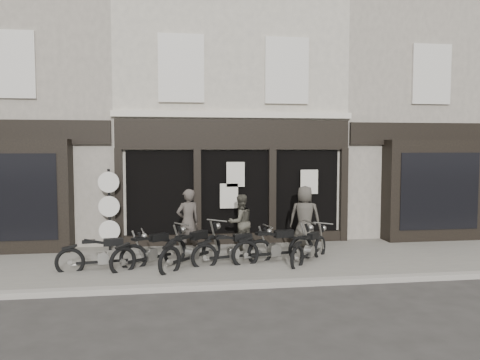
{
  "coord_description": "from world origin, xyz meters",
  "views": [
    {
      "loc": [
        -1.87,
        -11.15,
        3.06
      ],
      "look_at": [
        -0.04,
        1.6,
        2.16
      ],
      "focal_mm": 35.0,
      "sensor_mm": 36.0,
      "label": 1
    }
  ],
  "objects": [
    {
      "name": "motorcycle_5",
      "position": [
        1.62,
        0.44,
        0.4
      ],
      "size": [
        1.55,
        1.73,
        1.0
      ],
      "rotation": [
        0.0,
        0.0,
        0.86
      ],
      "color": "black",
      "rests_on": "ground"
    },
    {
      "name": "advert_sign_post",
      "position": [
        -3.68,
        2.47,
        1.19
      ],
      "size": [
        0.6,
        0.38,
        2.45
      ],
      "rotation": [
        0.0,
        0.0,
        -0.02
      ],
      "color": "black",
      "rests_on": "ground"
    },
    {
      "name": "man_right",
      "position": [
        1.94,
        1.99,
        1.03
      ],
      "size": [
        1.04,
        0.85,
        1.83
      ],
      "primitive_type": "imported",
      "rotation": [
        0.0,
        0.0,
        2.79
      ],
      "color": "#403C35",
      "rests_on": "pavement"
    },
    {
      "name": "man_left",
      "position": [
        -1.48,
        1.58,
        1.03
      ],
      "size": [
        0.77,
        0.64,
        1.81
      ],
      "primitive_type": "imported",
      "rotation": [
        0.0,
        0.0,
        3.5
      ],
      "color": "#423B36",
      "rests_on": "pavement"
    },
    {
      "name": "neighbour_left",
      "position": [
        -6.35,
        5.9,
        4.04
      ],
      "size": [
        5.6,
        6.73,
        8.34
      ],
      "color": "#9F9587",
      "rests_on": "ground"
    },
    {
      "name": "neighbour_right",
      "position": [
        6.35,
        5.9,
        4.04
      ],
      "size": [
        5.6,
        6.73,
        8.34
      ],
      "color": "#9F9587",
      "rests_on": "ground"
    },
    {
      "name": "motorcycle_1",
      "position": [
        -2.43,
        0.55,
        0.43
      ],
      "size": [
        1.93,
        1.55,
        1.07
      ],
      "rotation": [
        0.0,
        0.0,
        0.64
      ],
      "color": "black",
      "rests_on": "ground"
    },
    {
      "name": "ground_plane",
      "position": [
        0.0,
        0.0,
        0.0
      ],
      "size": [
        90.0,
        90.0,
        0.0
      ],
      "primitive_type": "plane",
      "color": "#2D2B28",
      "rests_on": "ground"
    },
    {
      "name": "motorcycle_3",
      "position": [
        -0.36,
        0.45,
        0.42
      ],
      "size": [
        2.16,
        0.78,
        1.05
      ],
      "rotation": [
        0.0,
        0.0,
        0.21
      ],
      "color": "black",
      "rests_on": "ground"
    },
    {
      "name": "pavement",
      "position": [
        0.0,
        0.9,
        0.06
      ],
      "size": [
        30.0,
        4.2,
        0.12
      ],
      "primitive_type": "cube",
      "color": "#69645C",
      "rests_on": "ground_plane"
    },
    {
      "name": "motorcycle_0",
      "position": [
        -3.56,
        0.35,
        0.41
      ],
      "size": [
        2.16,
        0.64,
        1.04
      ],
      "rotation": [
        0.0,
        0.0,
        0.14
      ],
      "color": "black",
      "rests_on": "ground"
    },
    {
      "name": "motorcycle_4",
      "position": [
        0.72,
        0.52,
        0.44
      ],
      "size": [
        2.29,
        0.86,
        1.11
      ],
      "rotation": [
        0.0,
        0.0,
        0.23
      ],
      "color": "black",
      "rests_on": "ground"
    },
    {
      "name": "kerb",
      "position": [
        0.0,
        -1.25,
        0.07
      ],
      "size": [
        30.0,
        0.25,
        0.13
      ],
      "primitive_type": "cube",
      "color": "gray",
      "rests_on": "ground_plane"
    },
    {
      "name": "man_centre",
      "position": [
        0.04,
        2.02,
        0.92
      ],
      "size": [
        0.94,
        0.84,
        1.6
      ],
      "primitive_type": "imported",
      "rotation": [
        0.0,
        0.0,
        3.5
      ],
      "color": "#423F35",
      "rests_on": "pavement"
    },
    {
      "name": "motorcycle_2",
      "position": [
        -1.41,
        0.43,
        0.45
      ],
      "size": [
        1.79,
        1.94,
        1.14
      ],
      "rotation": [
        0.0,
        0.0,
        0.84
      ],
      "color": "black",
      "rests_on": "ground"
    },
    {
      "name": "central_building",
      "position": [
        0.0,
        5.95,
        4.08
      ],
      "size": [
        7.3,
        6.22,
        8.34
      ],
      "color": "beige",
      "rests_on": "ground"
    }
  ]
}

